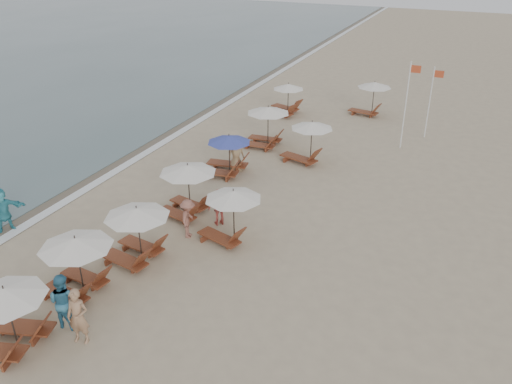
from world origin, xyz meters
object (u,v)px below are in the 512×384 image
at_px(beachgoer_far_a, 219,207).
at_px(lounger_station_1, 75,263).
at_px(lounger_station_2, 134,232).
at_px(lounger_station_5, 264,126).
at_px(inland_station_1, 306,139).
at_px(lounger_station_4, 224,156).
at_px(beachgoer_near, 78,317).
at_px(lounger_station_0, 5,317).
at_px(beachgoer_mid_a, 63,301).
at_px(flag_pole_near, 407,102).
at_px(inland_station_0, 228,210).
at_px(waterline_walker, 2,210).
at_px(beachgoer_mid_b, 188,219).
at_px(lounger_station_3, 185,188).
at_px(inland_station_2, 370,95).
at_px(beachgoer_far_b, 236,154).
at_px(lounger_station_6, 284,100).

bearing_deg(beachgoer_far_a, lounger_station_1, 23.48).
relative_size(lounger_station_1, lounger_station_2, 0.99).
bearing_deg(lounger_station_5, inland_station_1, -23.59).
height_order(lounger_station_1, lounger_station_4, lounger_station_1).
xyz_separation_m(lounger_station_2, beachgoer_near, (1.06, -4.34, -0.26)).
distance_m(lounger_station_0, beachgoer_far_a, 9.30).
relative_size(lounger_station_0, lounger_station_2, 1.01).
xyz_separation_m(beachgoer_near, beachgoer_mid_a, (-0.92, 0.39, 0.01)).
relative_size(lounger_station_0, beachgoer_mid_a, 1.43).
bearing_deg(lounger_station_2, flag_pole_near, 65.53).
relative_size(lounger_station_2, inland_station_1, 0.95).
distance_m(lounger_station_0, inland_station_0, 8.55).
xyz_separation_m(inland_station_0, waterline_walker, (-8.83, -2.86, -0.47)).
distance_m(inland_station_0, flag_pole_near, 13.89).
relative_size(inland_station_1, waterline_walker, 1.48).
relative_size(beachgoer_mid_b, flag_pole_near, 0.33).
height_order(lounger_station_3, inland_station_2, lounger_station_3).
height_order(lounger_station_3, inland_station_1, lounger_station_3).
height_order(lounger_station_1, beachgoer_far_b, lounger_station_1).
bearing_deg(lounger_station_5, flag_pole_near, 22.11).
distance_m(lounger_station_1, inland_station_2, 23.68).
distance_m(lounger_station_1, flag_pole_near, 19.71).
bearing_deg(inland_station_1, inland_station_0, -91.11).
relative_size(beachgoer_mid_a, waterline_walker, 0.99).
xyz_separation_m(lounger_station_5, lounger_station_6, (-1.11, 6.05, -0.27)).
distance_m(inland_station_1, beachgoer_far_a, 7.86).
height_order(beachgoer_near, waterline_walker, waterline_walker).
bearing_deg(lounger_station_6, beachgoer_near, -84.28).
distance_m(lounger_station_1, lounger_station_5, 15.14).
xyz_separation_m(lounger_station_4, waterline_walker, (-5.73, -8.70, -0.03)).
xyz_separation_m(lounger_station_1, beachgoer_mid_b, (1.57, 4.71, -0.40)).
bearing_deg(lounger_station_0, inland_station_1, 78.50).
height_order(inland_station_1, beachgoer_far_b, inland_station_1).
bearing_deg(beachgoer_far_a, lounger_station_6, -125.50).
distance_m(inland_station_0, beachgoer_mid_a, 6.93).
relative_size(inland_station_1, beachgoer_mid_a, 1.50).
height_order(inland_station_0, inland_station_1, same).
bearing_deg(inland_station_0, beachgoer_mid_b, -169.73).
bearing_deg(lounger_station_6, waterline_walker, -104.73).
xyz_separation_m(inland_station_1, waterline_walker, (-9.01, -11.73, -0.38)).
xyz_separation_m(inland_station_1, beachgoer_mid_b, (-1.80, -9.16, -0.50)).
xyz_separation_m(lounger_station_1, lounger_station_2, (0.61, 2.48, -0.04)).
bearing_deg(lounger_station_6, lounger_station_3, -85.55).
relative_size(beachgoer_far_b, flag_pole_near, 0.36).
height_order(inland_station_0, beachgoer_far_b, inland_station_0).
bearing_deg(inland_station_0, lounger_station_0, -112.28).
bearing_deg(lounger_station_5, beachgoer_mid_a, -89.01).
bearing_deg(inland_station_1, beachgoer_near, -96.14).
bearing_deg(beachgoer_mid_b, beachgoer_far_a, -44.38).
relative_size(lounger_station_2, waterline_walker, 1.41).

